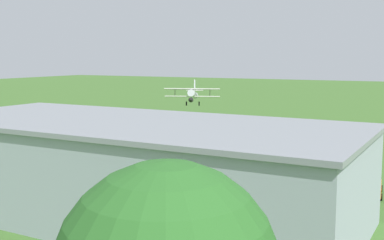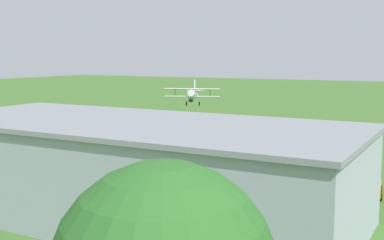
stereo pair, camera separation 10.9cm
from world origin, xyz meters
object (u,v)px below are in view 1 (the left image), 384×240
Objects in this scene: car_black at (106,155)px; car_silver at (58,151)px; hangar at (132,168)px; car_orange at (371,186)px; biplane at (193,94)px; person_by_parked_cars at (77,155)px; person_watching_takeoff at (279,169)px.

car_black is 0.99× the size of car_silver.
hangar is 8.07× the size of car_black.
biplane is at bearing -34.04° from car_orange.
car_silver is at bearing -15.92° from person_by_parked_cars.
car_silver is at bearing 0.26° from car_orange.
car_orange is 33.25m from person_by_parked_cars.
car_orange is at bearing -137.34° from hangar.
biplane is 5.44× the size of person_watching_takeoff.
hangar is 22.07m from car_orange.
car_black is (30.59, -0.79, -0.03)m from car_orange.
person_watching_takeoff is at bearing -173.30° from car_black.
car_silver is (21.23, -14.65, -3.00)m from hangar.
person_by_parked_cars is at bearing 2.30° from car_orange.
person_watching_takeoff is at bearing -109.21° from hangar.
biplane is 19.43m from car_black.
car_black is 6.78m from car_silver.
hangar is 21.53m from car_black.
biplane is at bearing -103.90° from person_by_parked_cars.
car_orange is at bearing -177.70° from person_by_parked_cars.
car_orange is 1.03× the size of car_silver.
person_by_parked_cars is at bearing 164.08° from car_silver.
person_watching_takeoff is (-20.80, -2.45, -0.05)m from car_black.
biplane is (12.10, -33.86, 3.21)m from hangar.
hangar is 7.80× the size of car_orange.
biplane is 22.15m from car_silver.
hangar reaches higher than person_by_parked_cars.
biplane is at bearing -115.42° from car_silver.
person_watching_takeoff is 0.87× the size of person_by_parked_cars.
person_watching_takeoff is at bearing -168.96° from person_by_parked_cars.
car_black is 2.56× the size of person_by_parked_cars.
person_by_parked_cars is (17.14, -13.48, -2.94)m from hangar.
car_orange is 3.03× the size of person_watching_takeoff.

